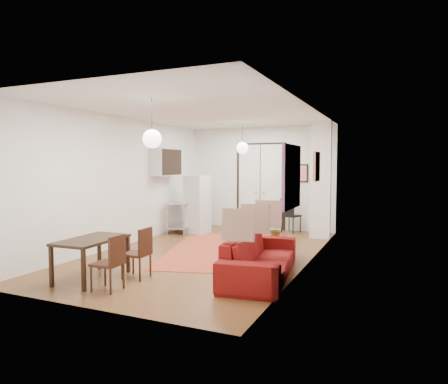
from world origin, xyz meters
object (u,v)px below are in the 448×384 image
at_px(dining_chair_near, 139,248).
at_px(black_side_chair, 292,212).
at_px(sofa, 261,256).
at_px(kitchen_counter, 183,213).
at_px(dining_table, 92,243).
at_px(dining_chair_far, 111,257).
at_px(coffee_table, 271,241).
at_px(fridge, 197,204).

xyz_separation_m(dining_chair_near, black_side_chair, (1.24, 5.27, 0.07)).
relative_size(sofa, kitchen_counter, 2.03).
bearing_deg(sofa, dining_table, 108.52).
bearing_deg(dining_chair_far, sofa, 126.22).
bearing_deg(dining_table, sofa, 26.52).
bearing_deg(kitchen_counter, dining_chair_far, -80.65).
bearing_deg(dining_table, coffee_table, 50.05).
xyz_separation_m(coffee_table, dining_table, (-2.18, -2.61, 0.26)).
distance_m(fridge, dining_table, 4.54).
bearing_deg(black_side_chair, dining_chair_near, 95.94).
relative_size(dining_chair_far, black_side_chair, 0.89).
bearing_deg(kitchen_counter, dining_chair_near, -77.89).
height_order(kitchen_counter, black_side_chair, black_side_chair).
relative_size(coffee_table, dining_table, 0.79).
height_order(fridge, dining_chair_far, fridge).
bearing_deg(fridge, dining_chair_near, -67.64).
relative_size(sofa, dining_chair_far, 2.86).
xyz_separation_m(coffee_table, fridge, (-2.63, 1.91, 0.44)).
bearing_deg(dining_chair_near, black_side_chair, 164.00).
height_order(dining_table, black_side_chair, black_side_chair).
bearing_deg(coffee_table, black_side_chair, 96.44).
distance_m(sofa, kitchen_counter, 4.67).
relative_size(coffee_table, black_side_chair, 1.04).
relative_size(dining_table, black_side_chair, 1.32).
bearing_deg(dining_chair_far, dining_chair_near, 177.21).
bearing_deg(kitchen_counter, fridge, -5.66).
distance_m(fridge, dining_chair_near, 4.23).
distance_m(dining_chair_near, black_side_chair, 5.41).
xyz_separation_m(coffee_table, black_side_chair, (-0.35, 3.09, 0.21)).
height_order(fridge, dining_table, fridge).
relative_size(kitchen_counter, black_side_chair, 1.25).
bearing_deg(sofa, dining_chair_near, 105.18).
distance_m(kitchen_counter, dining_chair_near, 4.33).
distance_m(fridge, black_side_chair, 2.58).
xyz_separation_m(sofa, dining_table, (-2.43, -1.21, 0.25)).
distance_m(coffee_table, dining_chair_far, 3.29).
distance_m(coffee_table, fridge, 3.28).
bearing_deg(dining_chair_far, dining_table, -117.05).
bearing_deg(fridge, coffee_table, -27.91).
xyz_separation_m(fridge, dining_table, (0.45, -4.51, -0.18)).
distance_m(fridge, dining_chair_far, 4.91).
distance_m(coffee_table, black_side_chair, 3.11).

